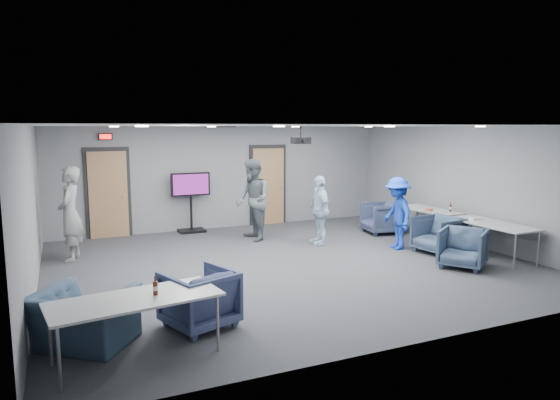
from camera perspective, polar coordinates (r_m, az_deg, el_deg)
name	(u,v)px	position (r m, az deg, el deg)	size (l,w,h in m)	color
floor	(289,263)	(9.95, 0.99, -7.26)	(9.00, 9.00, 0.00)	#323439
ceiling	(289,126)	(9.58, 1.03, 8.49)	(9.00, 9.00, 0.00)	silver
wall_back	(226,177)	(13.38, -6.21, 2.60)	(9.00, 0.02, 2.70)	slate
wall_front	(427,237)	(6.32, 16.46, -4.06)	(9.00, 0.02, 2.70)	slate
wall_left	(30,212)	(8.81, -26.62, -1.19)	(0.02, 8.00, 2.70)	slate
wall_right	(466,185)	(12.25, 20.49, 1.60)	(0.02, 8.00, 2.70)	slate
door_left	(108,194)	(12.79, -19.04, 0.66)	(1.06, 0.17, 2.24)	black
door_right	(268,186)	(13.78, -1.37, 1.63)	(1.06, 0.17, 2.24)	black
exit_sign	(105,137)	(12.67, -19.33, 6.85)	(0.32, 0.08, 0.16)	black
hvac_diffuser	(220,127)	(12.02, -6.85, 8.32)	(0.60, 0.60, 0.03)	black
downlights	(289,126)	(9.58, 1.03, 8.40)	(6.18, 3.78, 0.02)	white
person_a	(70,214)	(10.84, -22.85, -1.45)	(0.70, 0.46, 1.91)	gray
person_b	(253,200)	(11.80, -3.12, 0.02)	(0.94, 0.74, 1.94)	slate
person_c	(319,210)	(11.43, 4.54, -1.17)	(0.93, 0.39, 1.58)	silver
person_d	(397,213)	(11.26, 13.26, -1.49)	(1.03, 0.59, 1.59)	#1B3DB2
chair_right_a	(381,218)	(12.91, 11.49, -2.04)	(0.83, 0.85, 0.78)	#37415F
chair_right_b	(438,235)	(11.22, 17.60, -3.79)	(0.84, 0.87, 0.79)	#37475F
chair_right_c	(463,248)	(10.21, 20.15, -5.19)	(0.81, 0.83, 0.76)	#384861
chair_front_a	(199,298)	(6.90, -9.24, -11.05)	(0.84, 0.87, 0.79)	#3E486B
chair_front_b	(84,318)	(6.71, -21.47, -12.48)	(1.09, 0.95, 0.71)	#3B5167
table_right_a	(429,211)	(12.46, 16.70, -1.24)	(0.69, 1.67, 0.73)	#ABAEB0
table_right_b	(492,225)	(11.11, 23.06, -2.65)	(0.78, 1.87, 0.73)	#ABAEB0
table_front_left	(135,301)	(6.07, -16.19, -11.07)	(2.01, 1.07, 0.73)	#ABAEB0
bottle_front	(155,288)	(6.07, -14.06, -9.71)	(0.06, 0.06, 0.23)	#4F200D
bottle_right	(450,208)	(12.26, 18.89, -0.86)	(0.06, 0.06, 0.22)	#4F200D
snack_box	(429,210)	(12.22, 16.68, -1.09)	(0.16, 0.11, 0.04)	#C15030
wrapper	(476,219)	(11.34, 21.51, -1.99)	(0.24, 0.16, 0.05)	silver
tv_stand	(191,199)	(12.93, -10.15, 0.16)	(1.00, 0.48, 1.53)	black
projector	(301,140)	(10.45, 2.40, 6.85)	(0.38, 0.36, 0.36)	black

